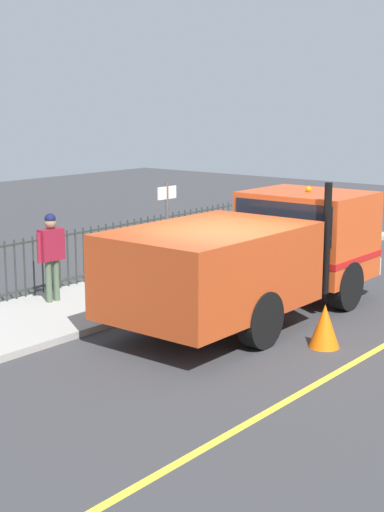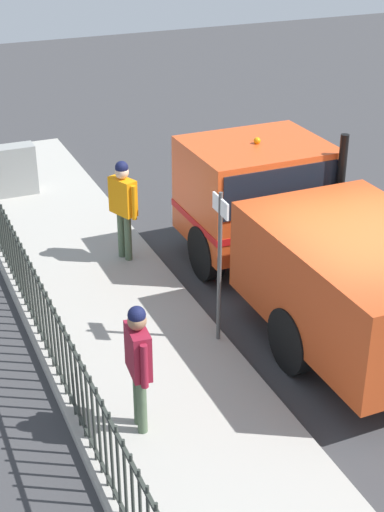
# 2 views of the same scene
# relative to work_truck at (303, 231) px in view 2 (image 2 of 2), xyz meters

# --- Properties ---
(ground_plane) EXTENTS (48.06, 48.06, 0.00)m
(ground_plane) POSITION_rel_work_truck_xyz_m (-0.25, 1.43, -1.26)
(ground_plane) COLOR #38383A
(ground_plane) RESTS_ON ground
(sidewalk_slab) EXTENTS (2.69, 21.85, 0.12)m
(sidewalk_slab) POSITION_rel_work_truck_xyz_m (2.98, 1.43, -1.20)
(sidewalk_slab) COLOR #A3A099
(sidewalk_slab) RESTS_ON ground
(work_truck) EXTENTS (2.42, 6.20, 2.55)m
(work_truck) POSITION_rel_work_truck_xyz_m (0.00, 0.00, 0.00)
(work_truck) COLOR #D84C1E
(work_truck) RESTS_ON ground
(worker_standing) EXTENTS (0.40, 0.63, 1.83)m
(worker_standing) POSITION_rel_work_truck_xyz_m (2.19, -2.37, -0.02)
(worker_standing) COLOR orange
(worker_standing) RESTS_ON sidewalk_slab
(pedestrian_distant) EXTENTS (0.26, 0.64, 1.75)m
(pedestrian_distant) POSITION_rel_work_truck_xyz_m (3.51, 2.11, -0.07)
(pedestrian_distant) COLOR maroon
(pedestrian_distant) RESTS_ON sidewalk_slab
(iron_fence) EXTENTS (0.04, 18.60, 1.20)m
(iron_fence) POSITION_rel_work_truck_xyz_m (4.20, 1.43, -0.53)
(iron_fence) COLOR #2D332D
(iron_fence) RESTS_ON sidewalk_slab
(utility_cabinet) EXTENTS (0.89, 0.43, 1.06)m
(utility_cabinet) POSITION_rel_work_truck_xyz_m (3.36, -6.17, -0.61)
(utility_cabinet) COLOR gray
(utility_cabinet) RESTS_ON sidewalk_slab
(street_sign) EXTENTS (0.06, 0.50, 2.34)m
(street_sign) POSITION_rel_work_truck_xyz_m (1.77, 0.67, 0.32)
(street_sign) COLOR #4C4C4C
(street_sign) RESTS_ON sidewalk_slab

